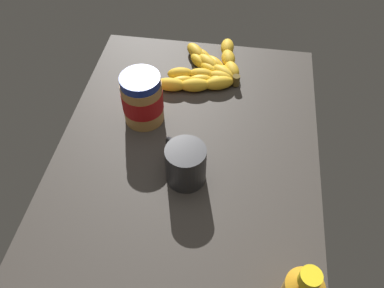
# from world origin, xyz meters

# --- Properties ---
(ground_plane) EXTENTS (0.91, 0.61, 0.03)m
(ground_plane) POSITION_xyz_m (0.00, 0.00, -0.02)
(ground_plane) COLOR #38332D
(banana_bunch) EXTENTS (0.24, 0.22, 0.04)m
(banana_bunch) POSITION_xyz_m (0.31, -0.02, 0.02)
(banana_bunch) COLOR gold
(banana_bunch) RESTS_ON ground_plane
(peanut_butter_jar) EXTENTS (0.10, 0.10, 0.13)m
(peanut_butter_jar) POSITION_xyz_m (0.13, 0.12, 0.06)
(peanut_butter_jar) COLOR #BF8442
(peanut_butter_jar) RESTS_ON ground_plane
(coffee_mug) EXTENTS (0.11, 0.10, 0.09)m
(coffee_mug) POSITION_xyz_m (-0.04, -0.01, 0.05)
(coffee_mug) COLOR #262628
(coffee_mug) RESTS_ON ground_plane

